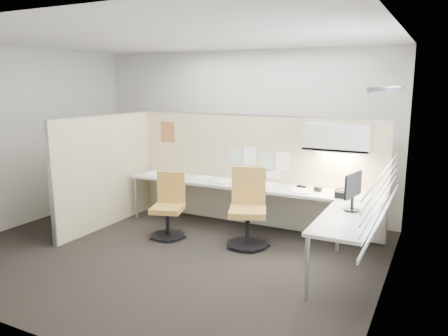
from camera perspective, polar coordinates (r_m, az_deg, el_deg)
The scene contains 27 objects.
floor at distance 6.11m, azimuth -7.18°, elevation -10.69°, with size 5.50×4.50×0.01m, color black.
ceiling at distance 5.71m, azimuth -7.89°, elevation 16.52°, with size 5.50×4.50×0.01m, color white.
wall_back at distance 7.69m, azimuth 2.04°, elevation 4.69°, with size 5.50×0.02×2.80m, color beige.
wall_front at distance 4.13m, azimuth -25.48°, elevation -1.93°, with size 5.50×0.02×2.80m, color beige.
wall_left at distance 7.64m, azimuth -24.82°, elevation 3.64°, with size 0.02×4.50×2.80m, color beige.
wall_right at distance 4.78m, azimuth 20.83°, elevation 0.06°, with size 0.02×4.50×2.80m, color beige.
window_pane at distance 4.75m, azimuth 20.65°, elevation 1.87°, with size 0.01×2.80×1.30m, color #A5B5C0.
partition_back at distance 6.96m, azimuth 3.84°, elevation -0.37°, with size 4.10×0.06×1.75m, color beige.
partition_left at distance 7.14m, azimuth -15.09°, elevation -0.44°, with size 0.06×2.20×1.75m, color beige.
desk at distance 6.45m, azimuth 5.25°, elevation -3.80°, with size 4.00×2.07×0.73m.
overhead_bin at distance 6.25m, azimuth 14.61°, elevation 3.89°, with size 0.90×0.36×0.38m, color beige.
task_light_strip at distance 6.28m, azimuth 14.51°, elevation 1.99°, with size 0.60×0.06×0.02m, color #FFEABF.
pinned_papers at distance 6.87m, azimuth 4.36°, elevation 0.81°, with size 1.01×0.00×0.47m.
poster at distance 7.61m, azimuth -7.38°, elevation 4.69°, with size 0.28×0.00×0.35m, color orange.
chair_left at distance 6.53m, azimuth -7.23°, elevation -5.14°, with size 0.55×0.56×0.94m.
chair_right at distance 6.14m, azimuth 3.14°, elevation -5.52°, with size 0.65×0.66×1.07m.
monitor at distance 5.45m, azimuth 16.49°, elevation -2.69°, with size 0.18×0.44×0.46m.
phone at distance 6.11m, azimuth 15.28°, elevation -3.25°, with size 0.21×0.20×0.12m.
stapler at distance 6.47m, azimuth 10.10°, elevation -2.49°, with size 0.14×0.04×0.05m, color black.
tape_dispenser at distance 6.37m, azimuth 12.16°, elevation -2.74°, with size 0.10×0.06×0.06m, color black.
coat_hook at distance 6.65m, azimuth -19.68°, elevation 3.12°, with size 0.18×0.48×1.43m.
paper_stack_0 at distance 7.41m, azimuth -8.83°, elevation -0.78°, with size 0.23×0.30×0.03m, color white.
paper_stack_1 at distance 7.06m, azimuth -2.92°, elevation -1.32°, with size 0.23×0.30×0.02m, color white.
paper_stack_2 at distance 6.74m, azimuth -0.02°, elevation -1.82°, with size 0.23×0.30×0.04m, color white.
paper_stack_3 at distance 6.65m, azimuth 5.41°, elevation -2.16°, with size 0.23×0.30×0.01m, color white.
paper_stack_4 at distance 6.31m, azimuth 9.90°, elevation -2.96°, with size 0.23×0.30×0.02m, color white.
paper_stack_5 at distance 5.72m, azimuth 16.31°, elevation -4.73°, with size 0.23×0.30×0.02m, color white.
Camera 1 is at (3.23, -4.67, 2.25)m, focal length 35.00 mm.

